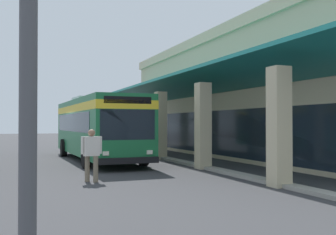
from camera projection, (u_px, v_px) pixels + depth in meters
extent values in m
plane|color=#38383A|center=(217.00, 155.00, 24.51)|extent=(120.00, 120.00, 0.00)
cube|color=#9E998E|center=(163.00, 158.00, 22.00)|extent=(31.30, 0.50, 0.12)
cube|color=#C6B793|center=(309.00, 101.00, 25.51)|extent=(26.08, 13.84, 6.55)
cube|color=beige|center=(309.00, 44.00, 25.56)|extent=(26.38, 14.14, 0.60)
cube|color=#C6B793|center=(115.00, 125.00, 31.73)|extent=(0.55, 0.55, 3.60)
cube|color=#C6B793|center=(134.00, 125.00, 26.85)|extent=(0.55, 0.55, 3.60)
cube|color=#C6B793|center=(161.00, 125.00, 21.98)|extent=(0.55, 0.55, 3.60)
cube|color=#C6B793|center=(203.00, 126.00, 17.10)|extent=(0.55, 0.55, 3.60)
cube|color=#C6B793|center=(279.00, 127.00, 12.23)|extent=(0.55, 0.55, 3.60)
cube|color=#146B66|center=(183.00, 86.00, 22.48)|extent=(26.08, 3.16, 0.82)
cube|color=#19232D|center=(210.00, 132.00, 23.03)|extent=(21.91, 0.08, 2.40)
cube|color=#196638|center=(97.00, 127.00, 21.11)|extent=(11.06, 2.81, 2.75)
cube|color=yellow|center=(97.00, 109.00, 21.13)|extent=(11.08, 2.83, 0.36)
cube|color=#19232D|center=(96.00, 123.00, 21.39)|extent=(9.30, 2.80, 0.90)
cube|color=#19232D|center=(128.00, 125.00, 16.05)|extent=(0.11, 2.24, 1.20)
cube|color=black|center=(128.00, 100.00, 16.06)|extent=(0.11, 1.94, 0.28)
cube|color=black|center=(129.00, 161.00, 15.91)|extent=(0.26, 2.45, 0.24)
cube|color=silver|center=(150.00, 152.00, 16.33)|extent=(0.07, 0.24, 0.16)
cube|color=silver|center=(106.00, 153.00, 15.65)|extent=(0.07, 0.24, 0.16)
cube|color=silver|center=(92.00, 100.00, 22.52)|extent=(2.44, 1.84, 0.24)
cylinder|color=black|center=(143.00, 155.00, 18.22)|extent=(1.00, 0.30, 1.00)
cylinder|color=black|center=(86.00, 157.00, 17.25)|extent=(1.00, 0.30, 1.00)
cylinder|color=black|center=(107.00, 147.00, 24.43)|extent=(1.00, 0.30, 1.00)
cylinder|color=black|center=(64.00, 148.00, 23.46)|extent=(1.00, 0.30, 1.00)
cylinder|color=#726651|center=(87.00, 169.00, 13.33)|extent=(0.16, 0.16, 0.84)
cylinder|color=#726651|center=(96.00, 169.00, 13.18)|extent=(0.16, 0.16, 0.84)
cube|color=silver|center=(92.00, 146.00, 13.27)|extent=(0.32, 0.53, 0.63)
sphere|color=#8C664C|center=(92.00, 133.00, 13.27)|extent=(0.23, 0.23, 0.23)
cylinder|color=silver|center=(82.00, 145.00, 13.14)|extent=(0.09, 0.09, 0.57)
cylinder|color=silver|center=(101.00, 145.00, 13.39)|extent=(0.09, 0.09, 0.57)
cube|color=gray|center=(152.00, 148.00, 26.78)|extent=(0.78, 0.78, 0.53)
cylinder|color=#332319|center=(152.00, 144.00, 26.78)|extent=(0.66, 0.66, 0.02)
cylinder|color=brown|center=(152.00, 133.00, 26.79)|extent=(0.16, 0.16, 1.47)
ellipsoid|color=#286B33|center=(153.00, 119.00, 26.41)|extent=(0.84, 0.29, 0.16)
ellipsoid|color=#286B33|center=(160.00, 119.00, 26.88)|extent=(0.43, 1.04, 0.15)
ellipsoid|color=#286B33|center=(152.00, 119.00, 27.17)|extent=(0.77, 0.45, 0.16)
ellipsoid|color=#286B33|center=(146.00, 119.00, 27.08)|extent=(0.96, 0.79, 0.15)
ellipsoid|color=#286B33|center=(147.00, 118.00, 26.51)|extent=(0.53, 0.88, 0.18)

